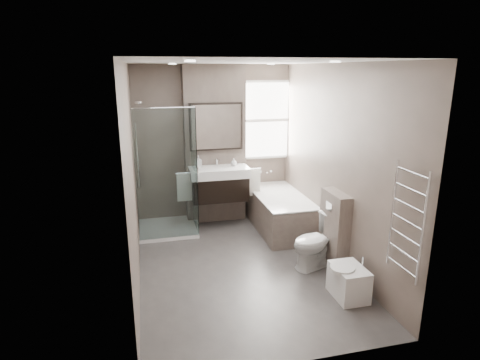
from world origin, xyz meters
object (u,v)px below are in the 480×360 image
object	(u,v)px
toilet	(317,241)
bidet	(348,281)
bathtub	(279,210)
vanity	(219,183)

from	to	relation	value
toilet	bidet	world-z (taller)	toilet
bathtub	toilet	distance (m)	1.36
vanity	toilet	distance (m)	1.98
bathtub	toilet	bearing A→B (deg)	-88.10
bathtub	bidet	xyz separation A→B (m)	(0.09, -2.13, -0.12)
toilet	bidet	size ratio (longest dim) A/B	1.46
toilet	bidet	distance (m)	0.79
bathtub	bidet	size ratio (longest dim) A/B	3.32
vanity	bidet	world-z (taller)	vanity
bidet	bathtub	bearing A→B (deg)	92.41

